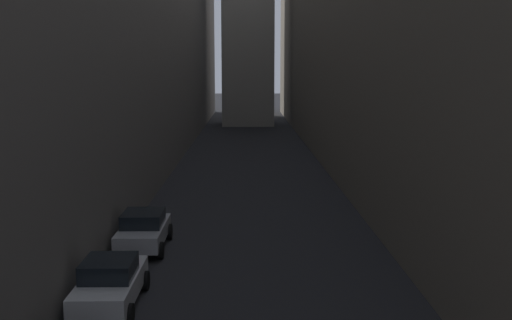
{
  "coord_description": "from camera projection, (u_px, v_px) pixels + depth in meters",
  "views": [
    {
      "loc": [
        -0.21,
        0.96,
        7.27
      ],
      "look_at": [
        0.0,
        14.32,
        5.26
      ],
      "focal_mm": 42.71,
      "sensor_mm": 36.0,
      "label": 1
    }
  ],
  "objects": [
    {
      "name": "parked_car_left_far",
      "position": [
        143.0,
        230.0,
        24.66
      ],
      "size": [
        1.94,
        4.01,
        1.54
      ],
      "rotation": [
        0.0,
        0.0,
        1.57
      ],
      "color": "#B7B7BC",
      "rests_on": "ground"
    },
    {
      "name": "parked_car_left_third",
      "position": [
        110.0,
        283.0,
        18.63
      ],
      "size": [
        1.87,
        4.12,
        1.55
      ],
      "rotation": [
        0.0,
        0.0,
        1.57
      ],
      "color": "silver",
      "rests_on": "ground"
    },
    {
      "name": "building_block_right",
      "position": [
        394.0,
        15.0,
        48.04
      ],
      "size": [
        12.0,
        108.0,
        22.92
      ],
      "primitive_type": "cube",
      "color": "#756B5B",
      "rests_on": "ground"
    },
    {
      "name": "building_block_left",
      "position": [
        86.0,
        2.0,
        47.52
      ],
      "size": [
        14.55,
        108.0,
        24.88
      ],
      "primitive_type": "cube",
      "color": "slate",
      "rests_on": "ground"
    },
    {
      "name": "ground_plane",
      "position": [
        249.0,
        162.0,
        47.59
      ],
      "size": [
        264.0,
        264.0,
        0.0
      ],
      "primitive_type": "plane",
      "color": "#232326"
    }
  ]
}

